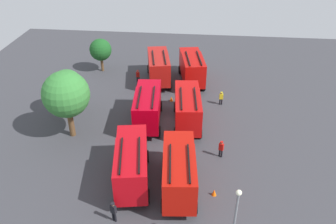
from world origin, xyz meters
TOP-DOWN VIEW (x-y plane):
  - ground_plane at (0.00, 0.00)m, footprint 55.86×55.86m
  - fire_truck_0 at (-9.62, -1.84)m, footprint 7.39×3.27m
  - fire_truck_1 at (-0.06, -2.00)m, footprint 7.39×3.27m
  - fire_truck_2 at (9.70, -2.04)m, footprint 7.51×3.74m
  - fire_truck_3 at (-9.10, 2.03)m, footprint 7.50×3.70m
  - fire_truck_4 at (-0.22, 2.08)m, footprint 7.37×3.23m
  - fire_truck_5 at (9.53, 2.16)m, footprint 7.53×3.80m
  - firefighter_0 at (-13.22, 2.63)m, footprint 0.39×0.48m
  - firefighter_1 at (4.46, -5.64)m, footprint 0.28×0.44m
  - firefighter_2 at (9.06, 4.79)m, footprint 0.29×0.45m
  - firefighter_3 at (-4.97, -5.36)m, footprint 0.41×0.48m
  - tree_0 at (-3.06, 9.28)m, footprint 4.46×4.46m
  - tree_1 at (0.87, 10.78)m, footprint 3.34×3.34m
  - tree_2 at (11.95, 10.23)m, footprint 2.91×2.91m
  - traffic_cone_0 at (-9.90, -4.71)m, footprint 0.39×0.39m
  - traffic_cone_1 at (4.70, 0.08)m, footprint 0.39×0.39m
  - lamppost at (-15.36, -5.67)m, footprint 0.36×0.36m

SIDE VIEW (x-z plane):
  - ground_plane at x=0.00m, z-range 0.00..0.00m
  - traffic_cone_1 at x=4.70m, z-range 0.00..0.56m
  - traffic_cone_0 at x=-9.90m, z-range 0.00..0.56m
  - firefighter_1 at x=4.46m, z-range 0.09..1.69m
  - firefighter_2 at x=9.06m, z-range 0.09..1.73m
  - firefighter_3 at x=-4.97m, z-range 0.10..1.81m
  - firefighter_0 at x=-13.22m, z-range 0.12..1.92m
  - fire_truck_0 at x=-9.62m, z-range 0.21..4.09m
  - fire_truck_1 at x=-0.06m, z-range 0.21..4.09m
  - fire_truck_2 at x=9.70m, z-range 0.21..4.09m
  - fire_truck_3 at x=-9.10m, z-range 0.21..4.09m
  - fire_truck_4 at x=-0.22m, z-range 0.21..4.09m
  - fire_truck_5 at x=9.53m, z-range 0.21..4.09m
  - tree_2 at x=11.95m, z-range 0.78..5.29m
  - tree_1 at x=0.87m, z-range 0.90..6.08m
  - lamppost at x=-15.36m, z-range 0.55..6.59m
  - tree_0 at x=-3.06m, z-range 1.19..8.11m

